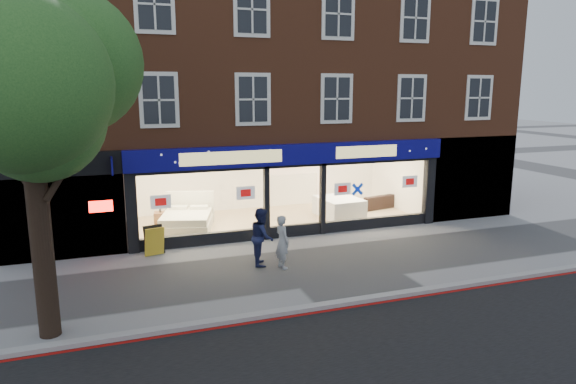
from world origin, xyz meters
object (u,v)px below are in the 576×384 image
display_bed (187,220)px  pedestrian_blue (262,236)px  mattress_stack (339,207)px  sofa (375,201)px  a_board (154,241)px  pedestrian_grey (282,242)px

display_bed → pedestrian_blue: size_ratio=1.50×
display_bed → mattress_stack: 6.08m
sofa → pedestrian_blue: (-6.56, -5.00, 0.46)m
sofa → a_board: size_ratio=2.13×
a_board → pedestrian_blue: 3.54m
mattress_stack → sofa: size_ratio=0.98×
display_bed → a_board: size_ratio=2.73×
display_bed → pedestrian_grey: pedestrian_grey is taller
display_bed → mattress_stack: size_ratio=1.30×
sofa → pedestrian_blue: size_ratio=1.18×
a_board → pedestrian_grey: pedestrian_grey is taller
mattress_stack → sofa: (2.05, 0.76, -0.08)m
sofa → pedestrian_grey: bearing=29.8°
a_board → pedestrian_blue: (2.94, -1.93, 0.39)m
pedestrian_grey → a_board: bearing=43.7°
display_bed → pedestrian_blue: 4.60m
sofa → a_board: 9.98m
pedestrian_grey → pedestrian_blue: bearing=33.2°
mattress_stack → a_board: (-7.45, -2.31, 0.00)m
pedestrian_blue → pedestrian_grey: bearing=-122.5°
sofa → pedestrian_grey: (-6.09, -5.49, 0.39)m
a_board → pedestrian_grey: (3.41, -2.42, 0.32)m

